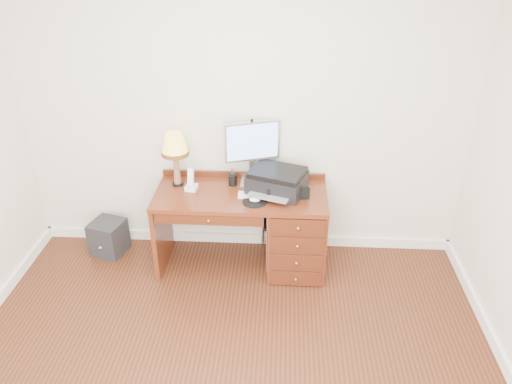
# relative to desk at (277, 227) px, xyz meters

# --- Properties ---
(ground) EXTENTS (4.00, 4.00, 0.00)m
(ground) POSITION_rel_desk_xyz_m (-0.32, -1.40, -0.41)
(ground) COLOR #38190C
(ground) RESTS_ON ground
(room_shell) EXTENTS (4.00, 4.00, 4.00)m
(room_shell) POSITION_rel_desk_xyz_m (-0.32, -0.77, -0.36)
(room_shell) COLOR silver
(room_shell) RESTS_ON ground
(desk) EXTENTS (1.50, 0.67, 0.75)m
(desk) POSITION_rel_desk_xyz_m (0.00, 0.00, 0.00)
(desk) COLOR #622714
(desk) RESTS_ON ground
(monitor) EXTENTS (0.48, 0.24, 0.57)m
(monitor) POSITION_rel_desk_xyz_m (-0.23, 0.23, 0.70)
(monitor) COLOR silver
(monitor) RESTS_ON desk
(keyboard) EXTENTS (0.40, 0.14, 0.02)m
(keyboard) POSITION_rel_desk_xyz_m (-0.14, -0.04, 0.34)
(keyboard) COLOR white
(keyboard) RESTS_ON desk
(mouse_pad) EXTENTS (0.21, 0.21, 0.04)m
(mouse_pad) POSITION_rel_desk_xyz_m (-0.19, -0.15, 0.35)
(mouse_pad) COLOR black
(mouse_pad) RESTS_ON desk
(printer) EXTENTS (0.56, 0.50, 0.21)m
(printer) POSITION_rel_desk_xyz_m (-0.01, 0.05, 0.44)
(printer) COLOR black
(printer) RESTS_ON desk
(leg_lamp) EXTENTS (0.24, 0.24, 0.50)m
(leg_lamp) POSITION_rel_desk_xyz_m (-0.90, 0.12, 0.70)
(leg_lamp) COLOR black
(leg_lamp) RESTS_ON desk
(phone) EXTENTS (0.11, 0.11, 0.21)m
(phone) POSITION_rel_desk_xyz_m (-0.76, 0.03, 0.40)
(phone) COLOR white
(phone) RESTS_ON desk
(pen_cup) EXTENTS (0.08, 0.08, 0.10)m
(pen_cup) POSITION_rel_desk_xyz_m (-0.41, 0.14, 0.39)
(pen_cup) COLOR black
(pen_cup) RESTS_ON desk
(chair) EXTENTS (0.46, 0.46, 0.86)m
(chair) POSITION_rel_desk_xyz_m (0.06, 0.03, 0.11)
(chair) COLOR black
(chair) RESTS_ON ground
(equipment_box) EXTENTS (0.35, 0.35, 0.33)m
(equipment_box) POSITION_rel_desk_xyz_m (-1.61, 0.10, -0.25)
(equipment_box) COLOR black
(equipment_box) RESTS_ON ground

